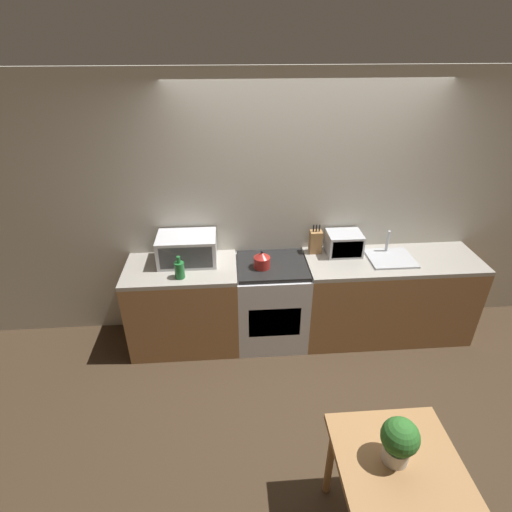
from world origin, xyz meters
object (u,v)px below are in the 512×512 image
Objects in this scene: stove_range at (271,302)px; dining_table at (395,472)px; microwave at (187,249)px; kettle at (262,260)px; bottle at (180,270)px; toaster_oven at (344,243)px.

stove_range is 2.00m from dining_table.
dining_table is (1.32, -2.04, -0.42)m from microwave.
microwave reaches higher than kettle.
stove_range is at bearing 11.62° from bottle.
toaster_oven is (0.73, 0.15, 0.56)m from stove_range.
toaster_oven is at bearing 14.09° from kettle.
bottle is 0.30× the size of dining_table.
microwave is at bearing 166.86° from kettle.
kettle is 0.72m from microwave.
kettle is at bearing 108.21° from dining_table.
kettle is at bearing 9.14° from bottle.
kettle is 2.01m from dining_table.
bottle is 0.65× the size of toaster_oven.
toaster_oven is 2.13m from dining_table.
stove_range is at bearing -168.08° from toaster_oven.
toaster_oven is (0.83, 0.21, 0.03)m from kettle.
stove_range is 1.64× the size of microwave.
toaster_oven reaches higher than bottle.
bottle is at bearing -168.38° from stove_range.
toaster_oven reaches higher than stove_range.
microwave is 1.53m from toaster_oven.
kettle is (-0.10, -0.05, 0.53)m from stove_range.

